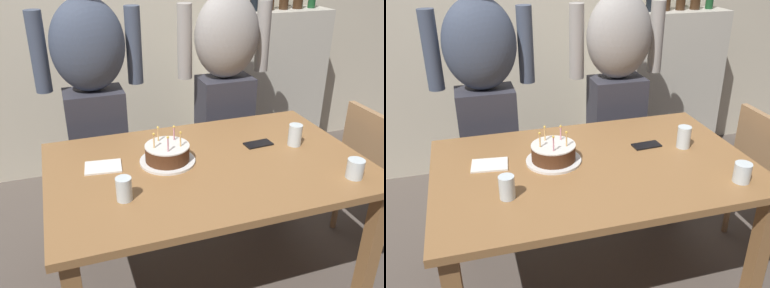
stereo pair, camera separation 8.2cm
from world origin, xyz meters
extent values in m
plane|color=#564C44|center=(0.00, 0.00, 0.00)|extent=(10.00, 10.00, 0.00)
cube|color=beige|center=(0.00, 1.55, 1.30)|extent=(5.20, 0.10, 2.60)
cube|color=olive|center=(0.00, 0.00, 0.72)|extent=(1.50, 0.96, 0.03)
cube|color=olive|center=(0.68, -0.41, 0.35)|extent=(0.07, 0.07, 0.70)
cube|color=olive|center=(-0.68, 0.41, 0.35)|extent=(0.07, 0.07, 0.70)
cube|color=olive|center=(0.68, 0.41, 0.35)|extent=(0.07, 0.07, 0.70)
cylinder|color=white|center=(-0.18, 0.08, 0.75)|extent=(0.27, 0.27, 0.01)
cylinder|color=#512D19|center=(-0.18, 0.08, 0.79)|extent=(0.21, 0.21, 0.07)
cylinder|color=silver|center=(-0.18, 0.08, 0.83)|extent=(0.21, 0.21, 0.01)
cylinder|color=#EAB266|center=(-0.12, 0.05, 0.86)|extent=(0.01, 0.01, 0.06)
sphere|color=#F9C64C|center=(-0.12, 0.05, 0.90)|extent=(0.01, 0.01, 0.01)
cylinder|color=pink|center=(-0.13, 0.12, 0.86)|extent=(0.01, 0.01, 0.06)
sphere|color=#F9C64C|center=(-0.13, 0.12, 0.90)|extent=(0.01, 0.01, 0.01)
cylinder|color=#EAB266|center=(-0.21, 0.14, 0.86)|extent=(0.01, 0.01, 0.06)
sphere|color=#F9C64C|center=(-0.21, 0.14, 0.90)|extent=(0.01, 0.01, 0.01)
cylinder|color=#EAB266|center=(-0.24, 0.07, 0.86)|extent=(0.01, 0.01, 0.06)
sphere|color=#F9C64C|center=(-0.24, 0.07, 0.90)|extent=(0.01, 0.01, 0.01)
cylinder|color=pink|center=(-0.19, 0.01, 0.86)|extent=(0.01, 0.01, 0.06)
sphere|color=#F9C64C|center=(-0.19, 0.01, 0.90)|extent=(0.01, 0.01, 0.01)
cylinder|color=silver|center=(0.57, -0.33, 0.78)|extent=(0.08, 0.08, 0.09)
cylinder|color=silver|center=(-0.43, -0.18, 0.79)|extent=(0.07, 0.07, 0.10)
cylinder|color=silver|center=(0.49, 0.05, 0.80)|extent=(0.07, 0.07, 0.11)
cube|color=black|center=(0.32, 0.11, 0.74)|extent=(0.15, 0.08, 0.01)
cube|color=white|center=(-0.48, 0.12, 0.74)|extent=(0.18, 0.15, 0.01)
cube|color=#33333D|center=(-0.44, 0.73, 0.46)|extent=(0.34, 0.23, 0.92)
ellipsoid|color=#424C60|center=(-0.44, 0.73, 1.18)|extent=(0.41, 0.27, 0.52)
cylinder|color=#424C60|center=(-0.18, 0.76, 1.15)|extent=(0.09, 0.09, 0.44)
cylinder|color=#424C60|center=(-0.70, 0.76, 1.15)|extent=(0.09, 0.09, 0.44)
cube|color=#33333D|center=(0.39, 0.73, 0.46)|extent=(0.34, 0.23, 0.92)
ellipsoid|color=#9E9993|center=(0.39, 0.73, 1.18)|extent=(0.41, 0.27, 0.52)
cylinder|color=#9E9993|center=(0.65, 0.76, 1.15)|extent=(0.09, 0.09, 0.44)
cylinder|color=#9E9993|center=(0.13, 0.76, 1.15)|extent=(0.09, 0.09, 0.44)
cube|color=#A37A51|center=(0.95, 0.01, 0.67)|extent=(0.04, 0.40, 0.40)
cylinder|color=#A37A51|center=(1.32, 0.19, 0.23)|extent=(0.04, 0.04, 0.45)
cylinder|color=#A37A51|center=(0.96, -0.17, 0.23)|extent=(0.04, 0.04, 0.45)
cylinder|color=#A37A51|center=(0.96, 0.19, 0.23)|extent=(0.04, 0.04, 0.45)
cube|color=beige|center=(1.06, 1.33, 0.61)|extent=(0.88, 0.30, 1.22)
camera|label=1|loc=(-0.63, -1.61, 1.68)|focal=38.75mm
camera|label=2|loc=(-0.55, -1.64, 1.68)|focal=38.75mm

